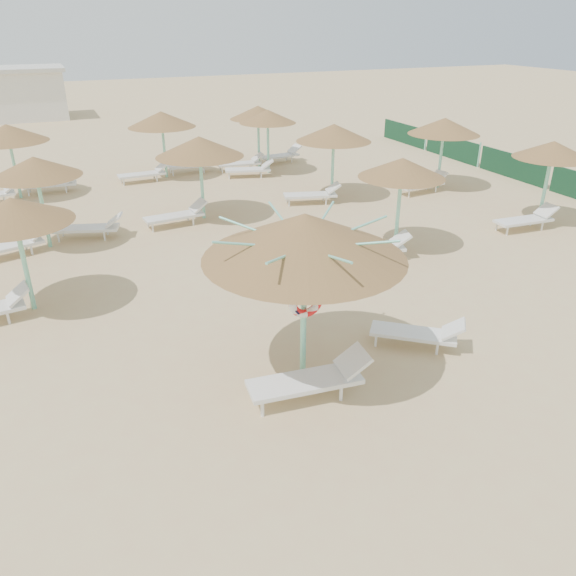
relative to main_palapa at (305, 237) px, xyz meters
name	(u,v)px	position (x,y,z in m)	size (l,w,h in m)	color
ground	(320,381)	(0.18, -0.37, -2.77)	(120.00, 120.00, 0.00)	tan
main_palapa	(305,237)	(0.00, 0.00, 0.00)	(3.55, 3.55, 3.18)	#7FDCC0
lounger_main_a	(313,379)	(-0.14, -0.72, -2.39)	(2.23, 0.86, 0.79)	white
lounger_main_b	(420,333)	(2.60, -0.06, -2.45)	(1.80, 1.59, 0.67)	white
palapa_field	(241,140)	(2.53, 10.63, -0.47)	(19.04, 13.45, 2.72)	#7FDCC0
windbreak_fence	(514,166)	(14.18, 9.59, -2.27)	(0.08, 19.84, 1.10)	#1A4F31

